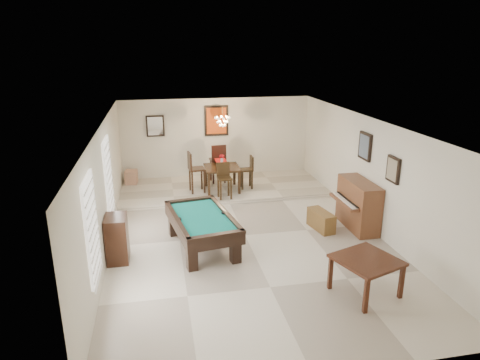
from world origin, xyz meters
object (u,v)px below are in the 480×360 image
object	(u,v)px
corner_bench	(131,177)
apothecary_chest	(117,239)
pool_table	(202,232)
upright_piano	(353,205)
square_table	(365,276)
dining_chair_north	(218,163)
dining_chair_east	(246,172)
chandelier	(222,118)
dining_chair_west	(197,172)
dining_table	(222,176)
flower_vase	(222,158)
piano_bench	(321,220)
dining_chair_south	(225,181)

from	to	relation	value
corner_bench	apothecary_chest	bearing A→B (deg)	-90.69
pool_table	upright_piano	size ratio (longest dim) A/B	1.55
pool_table	apothecary_chest	xyz separation A→B (m)	(-1.74, -0.23, 0.12)
square_table	dining_chair_north	bearing A→B (deg)	104.47
dining_chair_east	chandelier	distance (m)	1.74
dining_chair_west	corner_bench	xyz separation A→B (m)	(-1.91, 1.18, -0.39)
dining_chair_east	chandelier	size ratio (longest dim) A/B	1.61
square_table	upright_piano	xyz separation A→B (m)	(1.01, 2.68, 0.24)
dining_table	dining_chair_east	xyz separation A→B (m)	(0.73, 0.04, 0.07)
flower_vase	upright_piano	bearing A→B (deg)	-48.48
corner_bench	dining_table	bearing A→B (deg)	-23.68
dining_table	corner_bench	world-z (taller)	dining_table
piano_bench	dining_chair_north	world-z (taller)	dining_chair_north
dining_chair_south	chandelier	size ratio (longest dim) A/B	1.64
dining_chair_south	dining_chair_north	xyz separation A→B (m)	(0.02, 1.49, 0.11)
dining_chair_south	dining_table	bearing A→B (deg)	82.44
pool_table	piano_bench	bearing A→B (deg)	-1.21
apothecary_chest	dining_table	distance (m)	4.49
dining_chair_west	chandelier	distance (m)	1.72
dining_table	square_table	bearing A→B (deg)	-73.77
pool_table	flower_vase	bearing A→B (deg)	64.75
corner_bench	chandelier	distance (m)	3.42
square_table	dining_table	xyz separation A→B (m)	(-1.66, 5.69, 0.19)
dining_chair_north	dining_chair_west	size ratio (longest dim) A/B	1.02
dining_chair_south	dining_chair_west	bearing A→B (deg)	130.80
dining_table	corner_bench	bearing A→B (deg)	156.32
dining_chair_north	dining_chair_south	bearing A→B (deg)	84.60
flower_vase	dining_chair_east	distance (m)	0.87
piano_bench	apothecary_chest	distance (m)	4.66
dining_chair_east	flower_vase	bearing A→B (deg)	-86.66
dining_chair_north	dining_chair_west	xyz separation A→B (m)	(-0.72, -0.81, -0.01)
flower_vase	dining_chair_west	xyz separation A→B (m)	(-0.73, -0.02, -0.36)
pool_table	flower_vase	size ratio (longest dim) A/B	8.16
square_table	chandelier	size ratio (longest dim) A/B	1.63
apothecary_chest	dining_chair_west	bearing A→B (deg)	61.20
dining_chair_west	dining_chair_east	size ratio (longest dim) A/B	1.22
upright_piano	apothecary_chest	distance (m)	5.39
apothecary_chest	flower_vase	distance (m)	4.53
upright_piano	flower_vase	bearing A→B (deg)	131.52
square_table	apothecary_chest	world-z (taller)	apothecary_chest
dining_chair_west	chandelier	bearing A→B (deg)	-77.24
square_table	piano_bench	distance (m)	2.75
dining_chair_south	piano_bench	bearing A→B (deg)	-53.48
flower_vase	chandelier	world-z (taller)	chandelier
dining_chair_east	upright_piano	bearing A→B (deg)	32.85
dining_chair_south	dining_chair_west	distance (m)	0.98
upright_piano	chandelier	distance (m)	4.47
apothecary_chest	dining_chair_north	distance (m)	5.14
square_table	dining_chair_south	world-z (taller)	dining_chair_south
upright_piano	flower_vase	size ratio (longest dim) A/B	5.27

